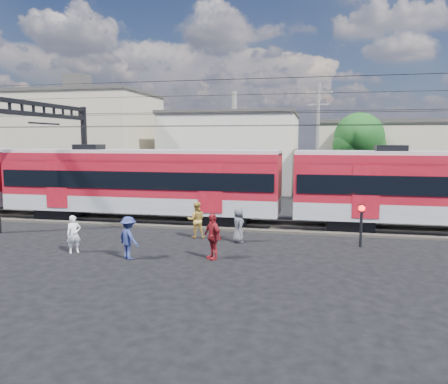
# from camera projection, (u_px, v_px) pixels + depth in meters

# --- Properties ---
(ground) EXTENTS (120.00, 120.00, 0.00)m
(ground) POSITION_uv_depth(u_px,v_px,m) (158.00, 263.00, 16.92)
(ground) COLOR black
(ground) RESTS_ON ground
(track_bed) EXTENTS (70.00, 3.40, 0.12)m
(track_bed) POSITION_uv_depth(u_px,v_px,m) (208.00, 223.00, 24.69)
(track_bed) COLOR #2D2823
(track_bed) RESTS_ON ground
(rail_near) EXTENTS (70.00, 0.12, 0.12)m
(rail_near) POSITION_uv_depth(u_px,v_px,m) (204.00, 223.00, 23.94)
(rail_near) COLOR #59544C
(rail_near) RESTS_ON track_bed
(rail_far) EXTENTS (70.00, 0.12, 0.12)m
(rail_far) POSITION_uv_depth(u_px,v_px,m) (211.00, 219.00, 25.40)
(rail_far) COLOR #59544C
(rail_far) RESTS_ON track_bed
(commuter_train) EXTENTS (50.30, 3.08, 4.17)m
(commuter_train) POSITION_uv_depth(u_px,v_px,m) (144.00, 181.00, 25.17)
(commuter_train) COLOR black
(commuter_train) RESTS_ON ground
(catenary) EXTENTS (70.00, 9.30, 7.52)m
(catenary) POSITION_uv_depth(u_px,v_px,m) (66.00, 133.00, 25.83)
(catenary) COLOR black
(catenary) RESTS_ON ground
(building_west) EXTENTS (14.28, 10.20, 9.30)m
(building_west) POSITION_uv_depth(u_px,v_px,m) (80.00, 140.00, 43.14)
(building_west) COLOR #BCB090
(building_west) RESTS_ON ground
(building_midwest) EXTENTS (12.24, 12.24, 7.30)m
(building_midwest) POSITION_uv_depth(u_px,v_px,m) (234.00, 151.00, 43.12)
(building_midwest) COLOR beige
(building_midwest) RESTS_ON ground
(building_mideast) EXTENTS (16.32, 10.20, 6.30)m
(building_mideast) POSITION_uv_depth(u_px,v_px,m) (413.00, 158.00, 37.02)
(building_mideast) COLOR #BCB090
(building_mideast) RESTS_ON ground
(utility_pole_mid) EXTENTS (1.80, 0.24, 8.50)m
(utility_pole_mid) POSITION_uv_depth(u_px,v_px,m) (317.00, 143.00, 29.73)
(utility_pole_mid) COLOR slate
(utility_pole_mid) RESTS_ON ground
(tree_near) EXTENTS (3.82, 3.64, 6.72)m
(tree_near) POSITION_uv_depth(u_px,v_px,m) (362.00, 141.00, 32.07)
(tree_near) COLOR #382619
(tree_near) RESTS_ON ground
(pedestrian_a) EXTENTS (0.69, 0.66, 1.59)m
(pedestrian_a) POSITION_uv_depth(u_px,v_px,m) (74.00, 234.00, 18.38)
(pedestrian_a) COLOR white
(pedestrian_a) RESTS_ON ground
(pedestrian_b) EXTENTS (1.02, 0.89, 1.77)m
(pedestrian_b) POSITION_uv_depth(u_px,v_px,m) (196.00, 220.00, 21.14)
(pedestrian_b) COLOR gold
(pedestrian_b) RESTS_ON ground
(pedestrian_c) EXTENTS (1.29, 1.13, 1.73)m
(pedestrian_c) POSITION_uv_depth(u_px,v_px,m) (129.00, 238.00, 17.40)
(pedestrian_c) COLOR navy
(pedestrian_c) RESTS_ON ground
(pedestrian_d) EXTENTS (1.10, 1.08, 1.86)m
(pedestrian_d) POSITION_uv_depth(u_px,v_px,m) (213.00, 236.00, 17.36)
(pedestrian_d) COLOR maroon
(pedestrian_d) RESTS_ON ground
(pedestrian_e) EXTENTS (0.83, 0.95, 1.63)m
(pedestrian_e) POSITION_uv_depth(u_px,v_px,m) (238.00, 225.00, 20.21)
(pedestrian_e) COLOR #4F5054
(pedestrian_e) RESTS_ON ground
(crossing_signal) EXTENTS (0.28, 0.28, 1.92)m
(crossing_signal) POSITION_uv_depth(u_px,v_px,m) (361.00, 217.00, 19.27)
(crossing_signal) COLOR black
(crossing_signal) RESTS_ON ground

